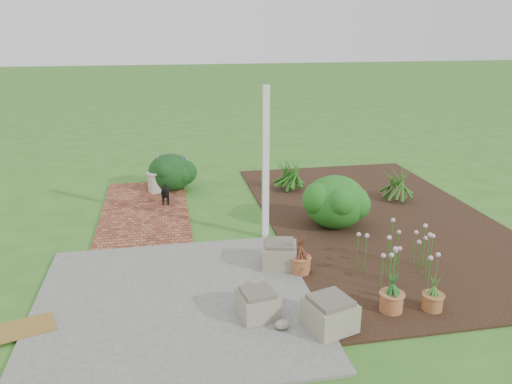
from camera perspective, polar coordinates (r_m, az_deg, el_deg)
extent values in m
plane|color=#336620|center=(8.23, -0.86, -5.58)|extent=(80.00, 80.00, 0.00)
cube|color=#5E5E5C|center=(6.56, -9.21, -12.31)|extent=(3.50, 3.50, 0.04)
cube|color=brown|center=(9.75, -12.55, -1.98)|extent=(1.60, 3.50, 0.04)
cube|color=black|center=(9.37, 13.85, -2.96)|extent=(4.00, 7.00, 0.03)
cube|color=white|center=(7.95, 1.11, 3.13)|extent=(0.10, 0.10, 2.50)
cube|color=gray|center=(5.94, 8.43, -13.74)|extent=(0.62, 0.62, 0.33)
cube|color=gray|center=(6.11, 0.21, -12.76)|extent=(0.51, 0.51, 0.29)
cube|color=gray|center=(7.28, 2.71, -7.23)|extent=(0.58, 0.58, 0.32)
cube|color=brown|center=(6.52, -24.96, -13.90)|extent=(0.75, 0.60, 0.02)
cube|color=black|center=(9.91, -10.33, -0.01)|extent=(0.15, 0.31, 0.14)
cylinder|color=black|center=(9.85, -10.57, -1.03)|extent=(0.04, 0.04, 0.15)
cylinder|color=black|center=(9.85, -10.02, -1.01)|extent=(0.04, 0.04, 0.15)
cylinder|color=black|center=(10.06, -10.53, -0.61)|extent=(0.04, 0.04, 0.15)
cylinder|color=black|center=(10.06, -9.99, -0.59)|extent=(0.04, 0.04, 0.15)
sphere|color=black|center=(9.69, -10.39, 0.27)|extent=(0.13, 0.13, 0.13)
cone|color=black|center=(10.03, -10.33, 0.80)|extent=(0.06, 0.10, 0.12)
cylinder|color=beige|center=(10.65, -11.42, 1.13)|extent=(0.33, 0.33, 0.42)
ellipsoid|color=#0D410E|center=(8.72, 9.07, -0.96)|extent=(1.14, 1.14, 0.91)
cylinder|color=#9E5D35|center=(7.15, 5.06, -8.24)|extent=(0.37, 0.37, 0.24)
cylinder|color=#9A5F34|center=(6.64, 19.52, -11.74)|extent=(0.25, 0.25, 0.21)
cylinder|color=#AF623B|center=(6.45, 15.21, -12.01)|extent=(0.35, 0.35, 0.24)
ellipsoid|color=black|center=(10.78, -9.75, 2.32)|extent=(1.13, 1.13, 0.81)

